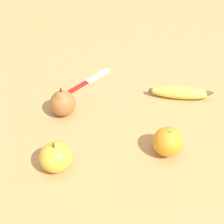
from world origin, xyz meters
TOP-DOWN VIEW (x-y plane):
  - ground_plane at (0.00, 0.00)m, footprint 3.00×3.00m
  - banana at (0.15, 0.03)m, footprint 0.20×0.07m
  - orange at (0.08, -0.19)m, footprint 0.08×0.08m
  - pear at (-0.20, -0.03)m, footprint 0.07×0.07m
  - apple at (-0.20, -0.22)m, footprint 0.08×0.08m
  - paring_knife at (-0.13, 0.11)m, footprint 0.14×0.14m

SIDE VIEW (x-z plane):
  - ground_plane at x=0.00m, z-range 0.00..0.00m
  - paring_knife at x=-0.13m, z-range 0.00..0.01m
  - banana at x=0.15m, z-range 0.00..0.04m
  - apple at x=-0.20m, z-range -0.01..0.08m
  - orange at x=0.08m, z-range 0.00..0.08m
  - pear at x=-0.20m, z-range -0.01..0.09m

